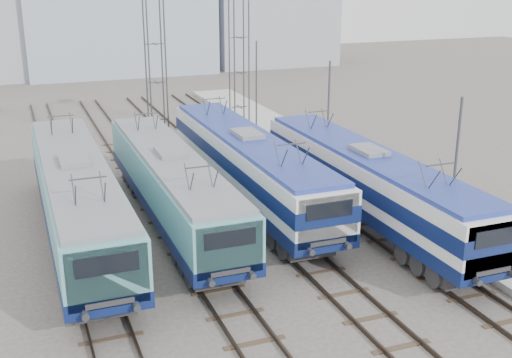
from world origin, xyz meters
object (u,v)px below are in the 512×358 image
object	(u,v)px
locomotive_center_right	(249,163)
mast_mid	(328,119)
mast_rear	(256,87)
locomotive_far_left	(77,195)
catenary_tower_east	(239,50)
catenary_tower_west	(155,57)
locomotive_center_left	(172,184)
mast_front	(454,176)
locomotive_far_right	(369,181)

from	to	relation	value
locomotive_center_right	mast_mid	xyz separation A→B (m)	(6.35, 3.35, 1.11)
mast_rear	locomotive_far_left	bearing A→B (deg)	-131.72
catenary_tower_east	mast_mid	distance (m)	10.69
catenary_tower_west	mast_rear	bearing A→B (deg)	24.94
locomotive_center_left	mast_mid	world-z (taller)	mast_mid
locomotive_center_right	catenary_tower_east	world-z (taller)	catenary_tower_east
catenary_tower_east	locomotive_center_right	bearing A→B (deg)	-107.66
locomotive_center_left	mast_front	size ratio (longest dim) A/B	2.55
locomotive_far_right	mast_mid	xyz separation A→B (m)	(1.85, 8.07, 1.18)
catenary_tower_east	locomotive_far_left	bearing A→B (deg)	-131.05
catenary_tower_west	catenary_tower_east	bearing A→B (deg)	17.10
mast_mid	locomotive_center_right	bearing A→B (deg)	-152.17
catenary_tower_west	locomotive_center_left	bearing A→B (deg)	-99.95
locomotive_far_right	locomotive_center_right	bearing A→B (deg)	133.65
mast_front	mast_mid	bearing A→B (deg)	90.00
locomotive_far_left	mast_front	xyz separation A→B (m)	(15.35, -6.79, 1.16)
catenary_tower_west	mast_rear	distance (m)	9.99
mast_front	catenary_tower_west	bearing A→B (deg)	113.27
locomotive_far_left	locomotive_center_right	bearing A→B (deg)	11.69
locomotive_far_right	catenary_tower_west	distance (m)	17.96
catenary_tower_west	mast_mid	size ratio (longest dim) A/B	1.71
mast_front	mast_mid	size ratio (longest dim) A/B	1.00
mast_mid	mast_rear	distance (m)	12.00
locomotive_far_left	locomotive_far_right	bearing A→B (deg)	-11.94
locomotive_center_left	mast_rear	world-z (taller)	mast_rear
locomotive_far_left	catenary_tower_west	xyz separation A→B (m)	(6.75, 13.21, 4.30)
catenary_tower_east	mast_rear	size ratio (longest dim) A/B	1.71
locomotive_far_left	catenary_tower_west	size ratio (longest dim) A/B	1.57
locomotive_center_right	locomotive_far_right	world-z (taller)	locomotive_center_right
catenary_tower_west	mast_rear	world-z (taller)	catenary_tower_west
catenary_tower_east	mast_front	bearing A→B (deg)	-84.55
catenary_tower_west	catenary_tower_east	distance (m)	6.80
locomotive_far_left	mast_front	bearing A→B (deg)	-23.85
catenary_tower_east	mast_mid	bearing A→B (deg)	-78.14
locomotive_far_left	mast_front	distance (m)	16.82
locomotive_center_left	locomotive_far_right	xyz separation A→B (m)	(9.00, -3.25, 0.09)
locomotive_center_left	locomotive_center_right	world-z (taller)	locomotive_center_right
mast_front	mast_mid	xyz separation A→B (m)	(0.00, 12.00, 0.00)
locomotive_far_right	catenary_tower_east	xyz separation A→B (m)	(-0.25, 18.07, 4.33)
locomotive_center_right	mast_rear	world-z (taller)	mast_rear
locomotive_center_right	mast_front	distance (m)	10.79
catenary_tower_east	mast_front	xyz separation A→B (m)	(2.10, -22.00, -3.14)
locomotive_center_right	locomotive_center_left	bearing A→B (deg)	-161.89
locomotive_center_left	catenary_tower_west	world-z (taller)	catenary_tower_west
locomotive_far_left	locomotive_far_right	size ratio (longest dim) A/B	1.04
locomotive_far_right	mast_front	xyz separation A→B (m)	(1.85, -3.93, 1.18)
locomotive_center_left	mast_rear	distance (m)	20.06
locomotive_center_left	mast_rear	size ratio (longest dim) A/B	2.55
catenary_tower_west	mast_mid	bearing A→B (deg)	-42.93
locomotive_center_left	catenary_tower_east	distance (m)	17.77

